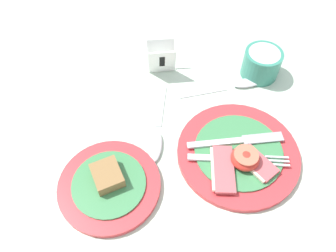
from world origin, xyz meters
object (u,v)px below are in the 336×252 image
at_px(breakfast_plate, 238,154).
at_px(teaspoon_by_saucer, 237,85).
at_px(teaspoon_near_cup, 157,135).
at_px(sugar_cup, 262,63).
at_px(bread_plate, 109,184).
at_px(number_card, 162,58).

relative_size(breakfast_plate, teaspoon_by_saucer, 1.19).
xyz_separation_m(breakfast_plate, teaspoon_near_cup, (-0.14, 0.07, -0.01)).
xyz_separation_m(breakfast_plate, sugar_cup, (0.11, 0.20, 0.02)).
xyz_separation_m(bread_plate, teaspoon_near_cup, (0.10, 0.09, -0.00)).
relative_size(sugar_cup, teaspoon_near_cup, 0.43).
height_order(breakfast_plate, bread_plate, breakfast_plate).
bearing_deg(teaspoon_near_cup, teaspoon_by_saucer, 133.00).
height_order(bread_plate, sugar_cup, sugar_cup).
bearing_deg(teaspoon_near_cup, breakfast_plate, 78.78).
bearing_deg(number_card, breakfast_plate, -63.10).
relative_size(bread_plate, teaspoon_by_saucer, 0.94).
distance_m(number_card, teaspoon_by_saucer, 0.18).
xyz_separation_m(breakfast_plate, number_card, (-0.11, 0.25, 0.03)).
relative_size(breakfast_plate, number_card, 3.14).
bearing_deg(sugar_cup, teaspoon_by_saucer, -153.97).
relative_size(number_card, teaspoon_by_saucer, 0.38).
bearing_deg(sugar_cup, breakfast_plate, -118.05).
relative_size(teaspoon_by_saucer, teaspoon_near_cup, 1.01).
height_order(sugar_cup, teaspoon_by_saucer, sugar_cup).
bearing_deg(bread_plate, breakfast_plate, 5.18).
bearing_deg(number_card, sugar_cup, -8.42).
bearing_deg(number_card, teaspoon_near_cup, -98.20).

